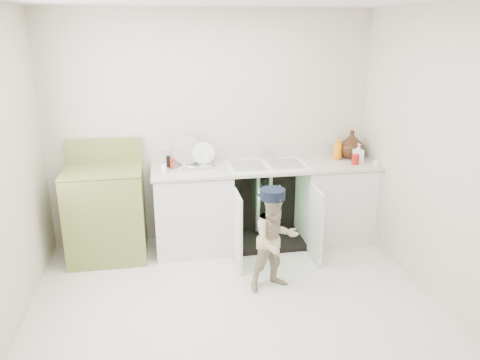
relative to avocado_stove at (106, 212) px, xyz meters
The scene contains 5 objects.
ground 1.72m from the avocado_stove, 45.95° to the right, with size 3.50×3.50×0.00m, color beige.
room_shell 1.81m from the avocado_stove, 45.95° to the right, with size 6.00×5.50×1.26m.
counter_run 1.72m from the avocado_stove, ahead, with size 2.44×1.02×1.21m.
avocado_stove is the anchor object (origin of this frame).
repair_worker 1.81m from the avocado_stove, 30.70° to the right, with size 0.53×0.84×0.96m.
Camera 1 is at (-0.56, -3.46, 2.30)m, focal length 35.00 mm.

